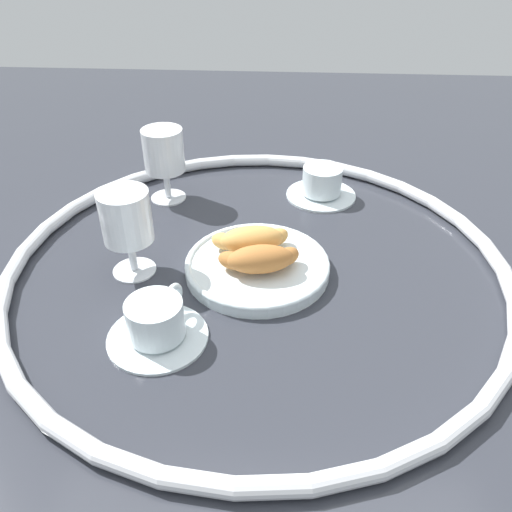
% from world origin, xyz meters
% --- Properties ---
extents(ground_plane, '(2.20, 2.20, 0.00)m').
position_xyz_m(ground_plane, '(0.00, 0.00, 0.00)').
color(ground_plane, '#2D3038').
extents(table_chrome_rim, '(0.79, 0.79, 0.02)m').
position_xyz_m(table_chrome_rim, '(0.00, 0.00, 0.01)').
color(table_chrome_rim, silver).
rests_on(table_chrome_rim, ground_plane).
extents(pastry_plate, '(0.23, 0.23, 0.02)m').
position_xyz_m(pastry_plate, '(-0.00, -0.01, 0.01)').
color(pastry_plate, silver).
rests_on(pastry_plate, ground_plane).
extents(croissant_large, '(0.13, 0.08, 0.04)m').
position_xyz_m(croissant_large, '(0.01, -0.03, 0.04)').
color(croissant_large, '#AD6B33').
rests_on(croissant_large, pastry_plate).
extents(croissant_small, '(0.13, 0.08, 0.04)m').
position_xyz_m(croissant_small, '(-0.01, 0.02, 0.04)').
color(croissant_small, '#D6994C').
rests_on(croissant_small, pastry_plate).
extents(coffee_cup_near, '(0.14, 0.14, 0.06)m').
position_xyz_m(coffee_cup_near, '(-0.12, -0.17, 0.03)').
color(coffee_cup_near, silver).
rests_on(coffee_cup_near, ground_plane).
extents(coffee_cup_far, '(0.14, 0.14, 0.06)m').
position_xyz_m(coffee_cup_far, '(0.11, 0.25, 0.03)').
color(coffee_cup_far, silver).
rests_on(coffee_cup_far, ground_plane).
extents(juice_glass_left, '(0.08, 0.08, 0.14)m').
position_xyz_m(juice_glass_left, '(-0.19, -0.02, 0.09)').
color(juice_glass_left, white).
rests_on(juice_glass_left, ground_plane).
extents(juice_glass_right, '(0.08, 0.08, 0.14)m').
position_xyz_m(juice_glass_right, '(-0.19, 0.22, 0.10)').
color(juice_glass_right, white).
rests_on(juice_glass_right, ground_plane).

